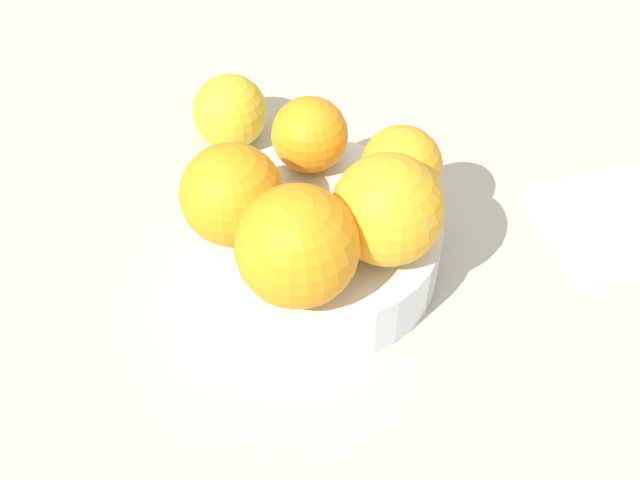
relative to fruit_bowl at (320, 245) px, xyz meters
The scene contains 9 objects.
ground_plane 3.57cm from the fruit_bowl, ahead, with size 110.00×110.00×2.00cm, color #BCB29E.
fruit_bowl is the anchor object (origin of this frame).
orange_in_bowl_0 8.92cm from the fruit_bowl, 17.72° to the right, with size 6.20×6.20×6.20cm, color orange.
orange_in_bowl_1 8.88cm from the fruit_bowl, 143.32° to the right, with size 8.28×8.28×8.28cm, color #F9A823.
orange_in_bowl_2 9.33cm from the fruit_bowl, 72.84° to the left, with size 7.74×7.74×7.74cm, color orange.
orange_in_bowl_3 9.16cm from the fruit_bowl, 85.98° to the right, with size 6.35×6.35×6.35cm, color #F9A823.
orange_in_bowl_4 9.67cm from the fruit_bowl, 141.36° to the left, with size 8.72×8.72×8.72cm, color orange.
orange_loose_0 17.66cm from the fruit_bowl, ahead, with size 6.89×6.89×6.89cm, color yellow.
folded_napkin 25.62cm from the fruit_bowl, 104.32° to the right, with size 12.15×12.15×0.30cm, color silver.
Camera 1 is at (-38.73, 17.92, 51.76)cm, focal length 45.63 mm.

